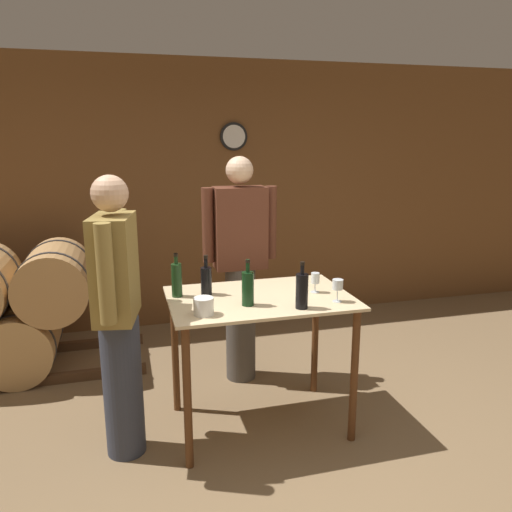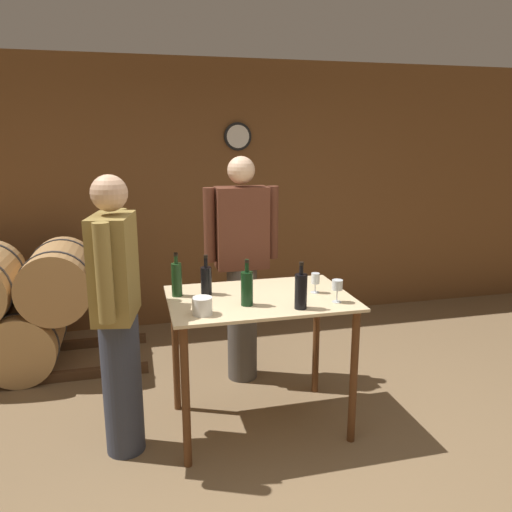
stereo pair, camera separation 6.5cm
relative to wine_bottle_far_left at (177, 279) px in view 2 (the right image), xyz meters
The scene contains 13 objects.
ground_plane 1.37m from the wine_bottle_far_left, 56.96° to the right, with size 14.00×14.00×0.00m, color brown.
back_wall 2.06m from the wine_bottle_far_left, 76.16° to the left, with size 8.40×0.08×2.70m.
barrel_rack 1.86m from the wine_bottle_far_left, 139.04° to the left, with size 2.58×0.81×1.08m.
tasting_table 0.61m from the wine_bottle_far_left, 15.69° to the right, with size 1.19×0.79×0.93m.
wine_bottle_far_left is the anchor object (origin of this frame).
wine_bottle_left 0.19m from the wine_bottle_far_left, ahead, with size 0.07×0.07×0.27m.
wine_bottle_center 0.50m from the wine_bottle_far_left, 35.57° to the right, with size 0.08×0.08×0.29m.
wine_bottle_right 0.83m from the wine_bottle_far_left, 31.15° to the right, with size 0.08×0.08×0.29m.
wine_glass_near_left 0.92m from the wine_bottle_far_left, ahead, with size 0.06×0.06×0.14m.
wine_glass_near_center 1.03m from the wine_bottle_far_left, 20.91° to the right, with size 0.07×0.07×0.15m.
ice_bucket 0.41m from the wine_bottle_far_left, 73.82° to the right, with size 0.12×0.12×0.10m.
person_host 0.80m from the wine_bottle_far_left, 45.60° to the left, with size 0.59×0.24×1.80m.
person_visitor_with_scarf 0.45m from the wine_bottle_far_left, 149.47° to the right, with size 0.29×0.58×1.74m.
Camera 2 is at (-0.73, -2.40, 1.95)m, focal length 35.00 mm.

